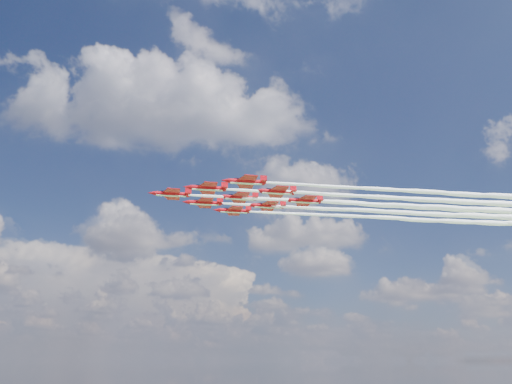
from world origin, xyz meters
TOP-DOWN VIEW (x-y plane):
  - jet_lead at (25.61, -0.95)m, footprint 102.40×17.04m
  - jet_row2_port at (35.44, -6.26)m, footprint 102.40×17.04m
  - jet_row2_starb at (33.96, 6.48)m, footprint 102.40×17.04m
  - jet_row3_port at (45.27, -11.57)m, footprint 102.40×17.04m
  - jet_row3_centre at (43.79, 1.16)m, footprint 102.40×17.04m
  - jet_row3_starb at (42.31, 13.90)m, footprint 102.40×17.04m
  - jet_row4_port at (53.62, -4.15)m, footprint 102.40×17.04m
  - jet_row4_starb at (52.14, 8.59)m, footprint 102.40×17.04m
  - jet_tail at (61.97, 3.27)m, footprint 102.40×17.04m

SIDE VIEW (x-z plane):
  - jet_lead at x=25.61m, z-range 71.10..73.95m
  - jet_row2_port at x=35.44m, z-range 71.10..73.95m
  - jet_row2_starb at x=33.96m, z-range 71.10..73.95m
  - jet_row3_port at x=45.27m, z-range 71.10..73.95m
  - jet_row3_centre at x=43.79m, z-range 71.10..73.95m
  - jet_row3_starb at x=42.31m, z-range 71.10..73.95m
  - jet_row4_port at x=53.62m, z-range 71.10..73.95m
  - jet_row4_starb at x=52.14m, z-range 71.10..73.95m
  - jet_tail at x=61.97m, z-range 71.10..73.95m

